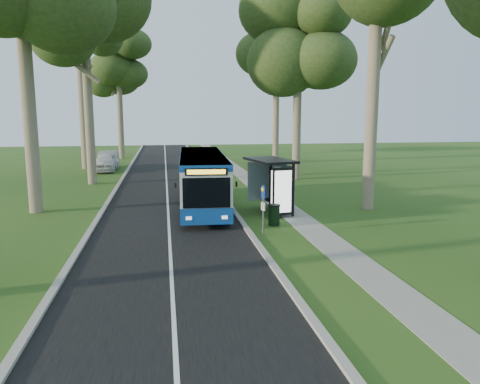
% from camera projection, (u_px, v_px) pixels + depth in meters
% --- Properties ---
extents(ground, '(120.00, 120.00, 0.00)m').
position_uv_depth(ground, '(257.00, 244.00, 19.07)').
color(ground, '#264C17').
rests_on(ground, ground).
extents(road, '(7.00, 100.00, 0.02)m').
position_uv_depth(road, '(168.00, 201.00, 28.24)').
color(road, black).
rests_on(road, ground).
extents(kerb_east, '(0.25, 100.00, 0.12)m').
position_uv_depth(kerb_east, '(225.00, 199.00, 28.79)').
color(kerb_east, '#9E9B93').
rests_on(kerb_east, ground).
extents(kerb_west, '(0.25, 100.00, 0.12)m').
position_uv_depth(kerb_west, '(108.00, 202.00, 27.68)').
color(kerb_west, '#9E9B93').
rests_on(kerb_west, ground).
extents(centre_line, '(0.12, 100.00, 0.00)m').
position_uv_depth(centre_line, '(168.00, 201.00, 28.24)').
color(centre_line, white).
rests_on(centre_line, road).
extents(footpath, '(1.50, 100.00, 0.02)m').
position_uv_depth(footpath, '(272.00, 198.00, 29.27)').
color(footpath, gray).
rests_on(footpath, ground).
extents(bus, '(2.91, 11.46, 3.01)m').
position_uv_depth(bus, '(202.00, 180.00, 26.23)').
color(bus, white).
rests_on(bus, ground).
extents(bus_stop_sign, '(0.15, 0.30, 2.21)m').
position_uv_depth(bus_stop_sign, '(263.00, 204.00, 20.20)').
color(bus_stop_sign, gray).
rests_on(bus_stop_sign, ground).
extents(bus_shelter, '(2.44, 3.64, 2.87)m').
position_uv_depth(bus_shelter, '(275.00, 176.00, 24.39)').
color(bus_shelter, black).
rests_on(bus_shelter, ground).
extents(litter_bin, '(0.57, 0.57, 1.01)m').
position_uv_depth(litter_bin, '(274.00, 215.00, 22.16)').
color(litter_bin, black).
rests_on(litter_bin, ground).
extents(car_white, '(2.15, 4.88, 1.63)m').
position_uv_depth(car_white, '(106.00, 162.00, 42.51)').
color(car_white, silver).
rests_on(car_white, ground).
extents(car_silver, '(1.87, 5.08, 1.66)m').
position_uv_depth(car_silver, '(108.00, 160.00, 44.43)').
color(car_silver, '#A2A5A9').
rests_on(car_silver, ground).
extents(tree_west_c, '(5.20, 5.20, 14.14)m').
position_uv_depth(tree_west_c, '(85.00, 39.00, 33.40)').
color(tree_west_c, '#7A6B56').
rests_on(tree_west_c, ground).
extents(tree_west_d, '(5.20, 5.20, 18.73)m').
position_uv_depth(tree_west_d, '(78.00, 17.00, 42.25)').
color(tree_west_d, '#7A6B56').
rests_on(tree_west_d, ground).
extents(tree_west_e, '(5.20, 5.20, 14.16)m').
position_uv_depth(tree_west_e, '(118.00, 66.00, 52.93)').
color(tree_west_e, '#7A6B56').
rests_on(tree_west_e, ground).
extents(tree_east_b, '(5.20, 5.20, 14.52)m').
position_uv_depth(tree_east_b, '(377.00, 6.00, 24.29)').
color(tree_east_b, '#7A6B56').
rests_on(tree_east_b, ground).
extents(tree_east_c, '(5.20, 5.20, 13.97)m').
position_uv_depth(tree_east_c, '(298.00, 46.00, 35.92)').
color(tree_east_c, '#7A6B56').
rests_on(tree_east_c, ground).
extents(tree_east_d, '(5.20, 5.20, 13.63)m').
position_uv_depth(tree_east_d, '(277.00, 65.00, 47.83)').
color(tree_east_d, '#7A6B56').
rests_on(tree_east_d, ground).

